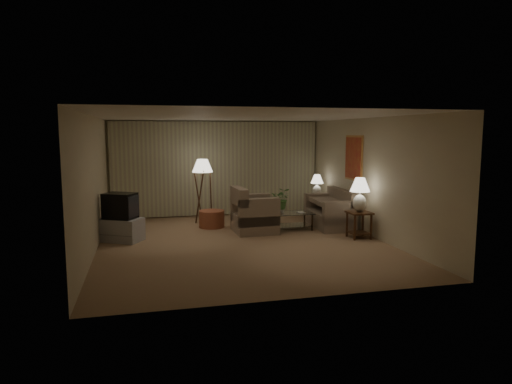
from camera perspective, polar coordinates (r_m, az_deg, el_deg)
ground at (r=9.95m, az=-1.76°, el=-6.31°), size 7.00×7.00×0.00m
room_shell at (r=11.16m, az=-3.30°, el=4.26°), size 6.04×7.02×2.72m
sofa at (r=11.68m, az=9.13°, el=-2.48°), size 1.76×1.00×0.75m
armchair at (r=10.89m, az=-0.17°, el=-2.80°), size 1.07×1.02×0.86m
side_table_near at (r=10.53m, az=12.75°, el=-3.47°), size 0.49×0.49×0.60m
side_table_far at (r=12.87m, az=7.59°, el=-1.38°), size 0.55×0.46×0.60m
table_lamp_near at (r=10.43m, az=12.86°, el=0.04°), size 0.45×0.45×0.77m
table_lamp_far at (r=12.80m, az=7.63°, el=1.07°), size 0.35×0.35×0.61m
coffee_table at (r=11.21m, az=3.94°, el=-3.30°), size 1.23×0.67×0.41m
tv_cabinet at (r=10.45m, az=-16.53°, el=-4.54°), size 1.37×1.32×0.50m
crt_tv at (r=10.36m, az=-16.63°, el=-1.67°), size 1.05×1.03×0.56m
floor_lamp at (r=12.12m, az=-6.67°, el=0.33°), size 0.54×0.54×1.67m
ottoman at (r=11.53m, az=-5.56°, el=-3.36°), size 0.68×0.68×0.42m
vase at (r=11.13m, az=3.21°, el=-2.27°), size 0.16×0.16×0.15m
flowers at (r=11.08m, az=3.22°, el=-0.55°), size 0.59×0.56×0.52m
book at (r=11.17m, az=5.32°, el=-2.60°), size 0.18×0.22×0.02m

